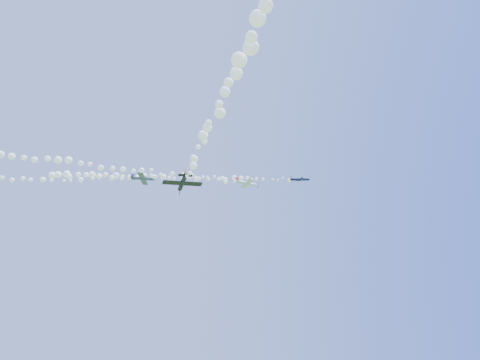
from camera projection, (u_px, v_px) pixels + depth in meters
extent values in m
cylinder|color=silver|center=(246.00, 183.00, 110.73)|extent=(5.91, 1.17, 1.29)
cone|color=silver|center=(257.00, 185.00, 111.50)|extent=(0.79, 0.82, 0.83)
cone|color=red|center=(258.00, 186.00, 111.60)|extent=(0.33, 0.29, 0.29)
cube|color=black|center=(258.00, 185.00, 111.57)|extent=(0.21, 0.17, 1.84)
cube|color=silver|center=(247.00, 184.00, 110.74)|extent=(2.04, 7.28, 0.41)
cube|color=silver|center=(237.00, 181.00, 110.11)|extent=(1.03, 2.58, 0.20)
cube|color=red|center=(237.00, 179.00, 110.31)|extent=(1.02, 0.18, 1.24)
sphere|color=black|center=(249.00, 182.00, 111.08)|extent=(0.81, 0.76, 0.77)
cylinder|color=#0D113A|center=(299.00, 179.00, 114.50)|extent=(5.05, 2.96, 0.87)
cone|color=#0D113A|center=(309.00, 179.00, 114.68)|extent=(0.87, 0.90, 0.72)
cone|color=silver|center=(310.00, 179.00, 114.70)|extent=(0.35, 0.34, 0.25)
cube|color=black|center=(310.00, 179.00, 114.70)|extent=(0.18, 0.58, 1.63)
cube|color=#0D113A|center=(300.00, 180.00, 114.50)|extent=(2.27, 6.37, 1.99)
cube|color=#0D113A|center=(291.00, 179.00, 114.35)|extent=(1.08, 2.29, 0.73)
cube|color=silver|center=(291.00, 178.00, 114.41)|extent=(0.91, 0.50, 1.05)
sphere|color=black|center=(302.00, 178.00, 114.58)|extent=(0.76, 0.87, 0.80)
cylinder|color=#3A4355|center=(142.00, 178.00, 96.69)|extent=(5.27, 1.55, 1.05)
cone|color=#3A4355|center=(154.00, 179.00, 96.64)|extent=(0.75, 0.79, 0.73)
cone|color=navy|center=(155.00, 179.00, 96.64)|extent=(0.31, 0.28, 0.26)
cube|color=black|center=(155.00, 179.00, 96.64)|extent=(0.18, 0.19, 1.65)
cube|color=#3A4355|center=(143.00, 179.00, 96.64)|extent=(2.61, 6.53, 0.54)
cube|color=#3A4355|center=(132.00, 178.00, 96.75)|extent=(1.19, 2.35, 0.23)
cube|color=navy|center=(132.00, 176.00, 96.96)|extent=(0.89, 0.29, 1.09)
sphere|color=black|center=(145.00, 177.00, 96.82)|extent=(0.78, 0.76, 0.69)
cylinder|color=black|center=(183.00, 182.00, 77.04)|extent=(1.81, 6.26, 1.36)
cone|color=black|center=(180.00, 190.00, 79.84)|extent=(0.93, 0.90, 0.88)
cone|color=gold|center=(179.00, 191.00, 80.23)|extent=(0.33, 0.37, 0.31)
cube|color=black|center=(179.00, 190.00, 80.13)|extent=(0.29, 0.21, 1.95)
cube|color=black|center=(182.00, 183.00, 77.20)|extent=(7.68, 2.24, 0.78)
cube|color=black|center=(185.00, 175.00, 74.74)|extent=(2.73, 1.12, 0.33)
cube|color=gold|center=(185.00, 172.00, 74.92)|extent=(0.27, 1.07, 1.31)
sphere|color=black|center=(182.00, 182.00, 77.95)|extent=(0.85, 0.86, 0.84)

